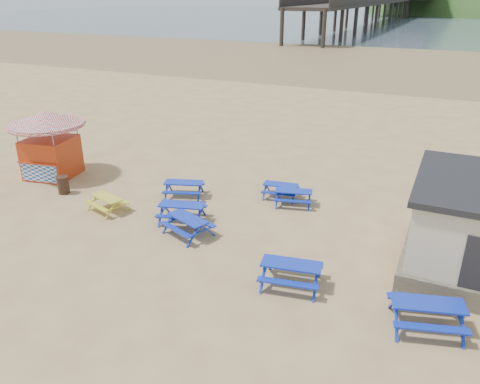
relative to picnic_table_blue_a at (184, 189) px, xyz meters
The scene contains 14 objects.
ground 3.65m from the picnic_table_blue_a, 34.16° to the right, with size 400.00×400.00×0.00m, color tan.
wet_sand 53.04m from the picnic_table_blue_a, 86.75° to the left, with size 400.00×400.00×0.00m, color olive.
sea 167.99m from the picnic_table_blue_a, 88.97° to the left, with size 400.00×400.00×0.00m, color #435461.
picnic_table_blue_a is the anchor object (origin of this frame).
picnic_table_blue_b 4.41m from the picnic_table_blue_a, 24.20° to the left, with size 1.71×1.46×0.65m.
picnic_table_blue_c 5.00m from the picnic_table_blue_a, 15.07° to the left, with size 1.89×1.67×0.67m.
picnic_table_blue_d 3.70m from the picnic_table_blue_a, 56.19° to the right, with size 2.14×1.94×0.73m.
picnic_table_blue_e 8.19m from the picnic_table_blue_a, 34.19° to the right, with size 2.14×1.84×0.80m.
picnic_table_blue_f 11.95m from the picnic_table_blue_a, 24.55° to the right, with size 2.33×2.06×0.82m.
picnic_table_yellow 3.45m from the picnic_table_blue_a, 129.38° to the right, with size 1.84×1.64×0.65m.
ice_cream_kiosk 7.64m from the picnic_table_blue_a, behind, with size 4.38×4.38×3.37m.
litter_bin 5.67m from the picnic_table_blue_a, 158.99° to the right, with size 0.56×0.56×0.82m.
pier 176.90m from the picnic_table_blue_a, 94.86° to the left, with size 24.00×220.00×39.29m.
picnic_table_blue_g 2.49m from the picnic_table_blue_a, 60.52° to the right, with size 2.15×1.90×0.76m.
Camera 1 is at (7.65, -14.70, 8.67)m, focal length 35.00 mm.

